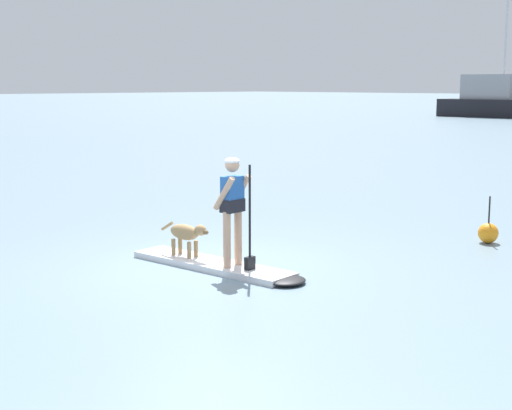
# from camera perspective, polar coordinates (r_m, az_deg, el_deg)

# --- Properties ---
(ground_plane) EXTENTS (400.00, 400.00, 0.00)m
(ground_plane) POSITION_cam_1_polar(r_m,az_deg,el_deg) (11.94, -3.41, -4.81)
(ground_plane) COLOR slate
(paddleboard) EXTENTS (3.33, 0.92, 0.10)m
(paddleboard) POSITION_cam_1_polar(r_m,az_deg,el_deg) (11.78, -2.61, -4.75)
(paddleboard) COLOR silver
(paddleboard) RESTS_ON ground_plane
(person_paddler) EXTENTS (0.63, 0.51, 1.69)m
(person_paddler) POSITION_cam_1_polar(r_m,az_deg,el_deg) (11.41, -1.76, 0.13)
(person_paddler) COLOR tan
(person_paddler) RESTS_ON paddleboard
(dog) EXTENTS (1.08, 0.27, 0.57)m
(dog) POSITION_cam_1_polar(r_m,az_deg,el_deg) (12.22, -5.34, -2.19)
(dog) COLOR #997A51
(dog) RESTS_ON paddleboard
(moored_boat_far_port) EXTENTS (10.32, 3.28, 11.55)m
(moored_boat_far_port) POSITION_cam_1_polar(r_m,az_deg,el_deg) (69.17, 17.80, 7.58)
(moored_boat_far_port) COLOR black
(moored_boat_far_port) RESTS_ON ground_plane
(marker_buoy) EXTENTS (0.37, 0.37, 0.87)m
(marker_buoy) POSITION_cam_1_polar(r_m,az_deg,el_deg) (14.36, 17.36, -2.05)
(marker_buoy) COLOR orange
(marker_buoy) RESTS_ON ground_plane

